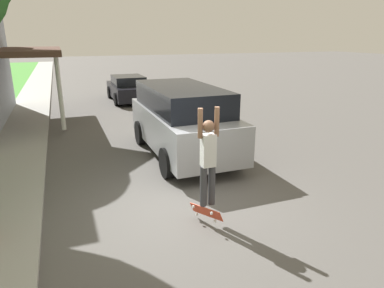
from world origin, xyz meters
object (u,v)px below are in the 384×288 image
(skateboarder, at_px, (208,157))
(suv_parked, at_px, (182,119))
(car_down_street, at_px, (128,89))
(skateboard, at_px, (206,212))

(skateboarder, bearing_deg, suv_parked, 77.29)
(suv_parked, xyz_separation_m, car_down_street, (0.22, 9.66, -0.43))
(skateboarder, bearing_deg, car_down_street, 85.31)
(car_down_street, xyz_separation_m, skateboarder, (-1.12, -13.62, 0.68))
(skateboarder, xyz_separation_m, skateboard, (-0.06, -0.07, -1.08))
(suv_parked, bearing_deg, skateboard, -103.36)
(suv_parked, xyz_separation_m, skateboard, (-0.96, -4.04, -0.83))
(skateboarder, height_order, skateboard, skateboarder)
(suv_parked, relative_size, skateboarder, 2.60)
(suv_parked, height_order, skateboard, suv_parked)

